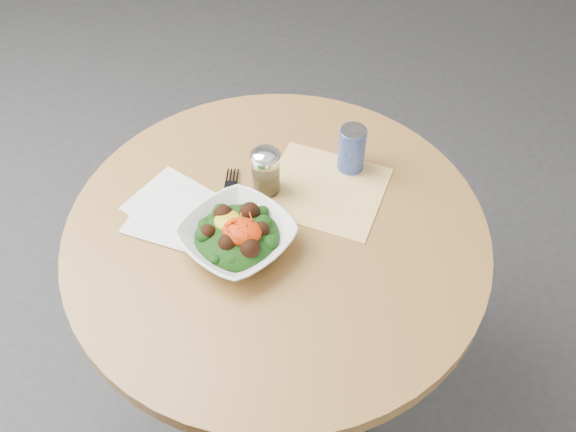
# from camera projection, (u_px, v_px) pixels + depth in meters

# --- Properties ---
(ground) EXTENTS (6.00, 6.00, 0.00)m
(ground) POSITION_uv_depth(u_px,v_px,m) (280.00, 387.00, 1.92)
(ground) COLOR #2F2F32
(ground) RESTS_ON ground
(table) EXTENTS (0.90, 0.90, 0.75)m
(table) POSITION_uv_depth(u_px,v_px,m) (277.00, 282.00, 1.50)
(table) COLOR black
(table) RESTS_ON ground
(cloth_napkin) EXTENTS (0.26, 0.24, 0.00)m
(cloth_napkin) POSITION_uv_depth(u_px,v_px,m) (325.00, 190.00, 1.43)
(cloth_napkin) COLOR #FFA90D
(cloth_napkin) RESTS_ON table
(paper_napkins) EXTENTS (0.20, 0.21, 0.00)m
(paper_napkins) POSITION_uv_depth(u_px,v_px,m) (170.00, 209.00, 1.39)
(paper_napkins) COLOR white
(paper_napkins) RESTS_ON table
(salad_bowl) EXTENTS (0.29, 0.29, 0.08)m
(salad_bowl) POSITION_uv_depth(u_px,v_px,m) (237.00, 236.00, 1.30)
(salad_bowl) COLOR white
(salad_bowl) RESTS_ON table
(fork) EXTENTS (0.08, 0.22, 0.00)m
(fork) POSITION_uv_depth(u_px,v_px,m) (227.00, 203.00, 1.39)
(fork) COLOR black
(fork) RESTS_ON table
(spice_shaker) EXTENTS (0.07, 0.07, 0.12)m
(spice_shaker) POSITION_uv_depth(u_px,v_px,m) (266.00, 171.00, 1.38)
(spice_shaker) COLOR silver
(spice_shaker) RESTS_ON table
(beverage_can) EXTENTS (0.06, 0.06, 0.12)m
(beverage_can) POSITION_uv_depth(u_px,v_px,m) (352.00, 149.00, 1.43)
(beverage_can) COLOR #0D198F
(beverage_can) RESTS_ON table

